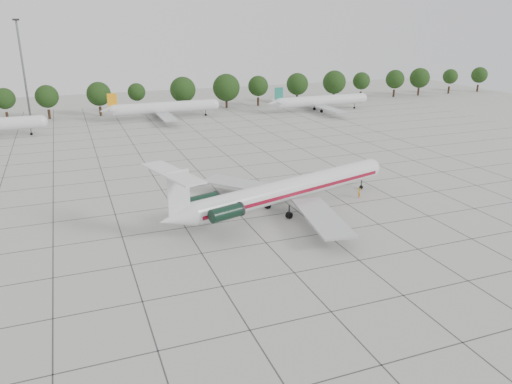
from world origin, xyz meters
TOP-DOWN VIEW (x-y plane):
  - ground at (0.00, 0.00)m, footprint 260.00×260.00m
  - apron_joints at (0.00, 15.00)m, footprint 170.00×170.00m
  - main_airliner at (5.72, 0.50)m, footprint 37.67×28.93m
  - ground_crew at (19.06, 1.77)m, footprint 0.67×0.64m
  - bg_airliner_c at (4.00, 74.44)m, footprint 28.24×27.20m
  - bg_airliner_d at (48.57, 69.71)m, footprint 28.24×27.20m
  - tree_line at (-11.68, 85.00)m, footprint 249.86×8.44m
  - floodlight_mast at (-30.00, 92.00)m, footprint 1.60×1.60m

SIDE VIEW (x-z plane):
  - ground at x=0.00m, z-range 0.00..0.00m
  - apron_joints at x=0.00m, z-range 0.00..0.02m
  - ground_crew at x=19.06m, z-range 0.00..1.54m
  - bg_airliner_c at x=4.00m, z-range -0.79..6.61m
  - bg_airliner_d at x=48.57m, z-range -0.79..6.61m
  - main_airliner at x=5.72m, z-range -1.32..7.67m
  - tree_line at x=-11.68m, z-range 0.87..11.09m
  - floodlight_mast at x=-30.00m, z-range 1.56..27.01m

